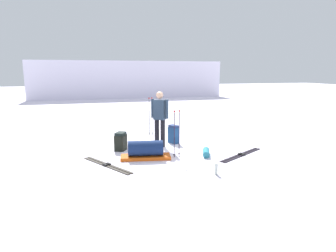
{
  "coord_description": "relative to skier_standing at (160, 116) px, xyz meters",
  "views": [
    {
      "loc": [
        -2.21,
        -7.94,
        2.3
      ],
      "look_at": [
        0.0,
        0.0,
        0.7
      ],
      "focal_mm": 30.29,
      "sensor_mm": 36.0,
      "label": 1
    }
  ],
  "objects": [
    {
      "name": "skier_standing",
      "position": [
        0.0,
        0.0,
        0.0
      ],
      "size": [
        0.47,
        0.39,
        1.7
      ],
      "color": "black",
      "rests_on": "ground_plane"
    },
    {
      "name": "backpack_large_dark",
      "position": [
        0.53,
        0.29,
        -0.66
      ],
      "size": [
        0.32,
        0.41,
        0.59
      ],
      "color": "navy",
      "rests_on": "ground_plane"
    },
    {
      "name": "ground_plane",
      "position": [
        0.17,
        -0.34,
        -0.95
      ],
      "size": [
        80.0,
        80.0,
        0.0
      ],
      "primitive_type": "plane",
      "color": "white"
    },
    {
      "name": "ski_poles_planted_far",
      "position": [
        0.19,
        -1.15,
        -0.24
      ],
      "size": [
        0.22,
        0.12,
        1.28
      ],
      "color": "black",
      "rests_on": "ground_plane"
    },
    {
      "name": "distant_snow_ridge",
      "position": [
        1.42,
        18.39,
        0.63
      ],
      "size": [
        16.44,
        5.03,
        3.16
      ],
      "primitive_type": "cube",
      "rotation": [
        0.0,
        0.0,
        -0.0
      ],
      "color": "white",
      "rests_on": "ground_plane"
    },
    {
      "name": "sleeping_mat_rolled",
      "position": [
        1.0,
        -1.3,
        -0.86
      ],
      "size": [
        0.38,
        0.58,
        0.18
      ],
      "primitive_type": "cylinder",
      "rotation": [
        0.0,
        1.57,
        1.17
      ],
      "color": "teal",
      "rests_on": "ground_plane"
    },
    {
      "name": "gear_sled",
      "position": [
        -0.67,
        -1.13,
        -0.73
      ],
      "size": [
        1.37,
        0.66,
        0.49
      ],
      "color": "#E15711",
      "rests_on": "ground_plane"
    },
    {
      "name": "backpack_bright",
      "position": [
        -1.22,
        -0.12,
        -0.69
      ],
      "size": [
        0.42,
        0.45,
        0.54
      ],
      "color": "black",
      "rests_on": "ground_plane"
    },
    {
      "name": "ski_pair_near",
      "position": [
        -1.71,
        -1.42,
        -0.94
      ],
      "size": [
        1.11,
        1.65,
        0.05
      ],
      "color": "black",
      "rests_on": "ground_plane"
    },
    {
      "name": "ski_poles_planted_near",
      "position": [
        0.08,
        1.69,
        -0.2
      ],
      "size": [
        0.18,
        0.1,
        1.37
      ],
      "color": "black",
      "rests_on": "ground_plane"
    },
    {
      "name": "thermos_bottle",
      "position": [
        0.64,
        -2.72,
        -0.82
      ],
      "size": [
        0.07,
        0.07,
        0.26
      ],
      "primitive_type": "cylinder",
      "color": "#B5C0B6",
      "rests_on": "ground_plane"
    },
    {
      "name": "ski_pair_far",
      "position": [
        1.96,
        -1.53,
        -0.94
      ],
      "size": [
        1.71,
        1.07,
        0.05
      ],
      "color": "black",
      "rests_on": "ground_plane"
    }
  ]
}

